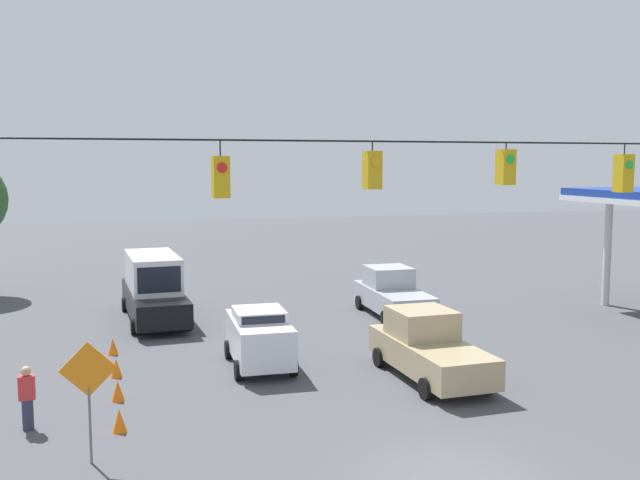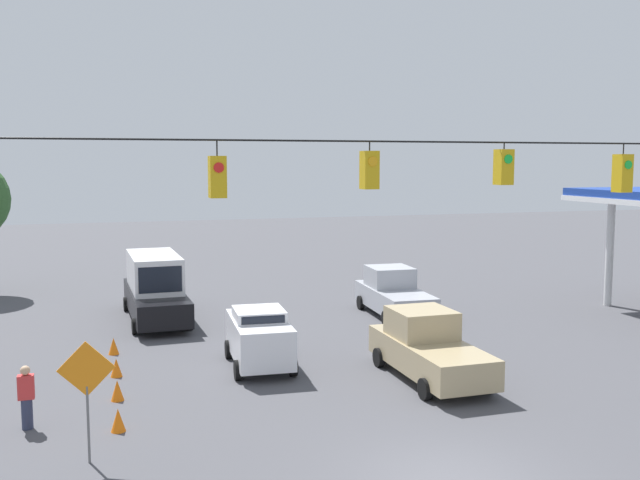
{
  "view_description": "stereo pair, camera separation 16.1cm",
  "coord_description": "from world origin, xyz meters",
  "views": [
    {
      "loc": [
        7.18,
        13.15,
        6.86
      ],
      "look_at": [
        0.06,
        -9.29,
        4.25
      ],
      "focal_mm": 40.0,
      "sensor_mm": 36.0,
      "label": 1
    },
    {
      "loc": [
        7.02,
        13.2,
        6.86
      ],
      "look_at": [
        0.06,
        -9.29,
        4.25
      ],
      "focal_mm": 40.0,
      "sensor_mm": 36.0,
      "label": 2
    }
  ],
  "objects": [
    {
      "name": "box_truck_black_withflow_far",
      "position": [
        4.86,
        -18.06,
        1.4
      ],
      "size": [
        2.58,
        7.28,
        2.84
      ],
      "color": "black",
      "rests_on": "ground_plane"
    },
    {
      "name": "traffic_cone_fourth",
      "position": [
        6.73,
        -12.68,
        0.3
      ],
      "size": [
        0.38,
        0.38,
        0.6
      ],
      "primitive_type": "cone",
      "color": "orange",
      "rests_on": "ground_plane"
    },
    {
      "name": "pickup_truck_tan_crossing_near",
      "position": [
        -2.77,
        -6.86,
        0.98
      ],
      "size": [
        2.28,
        5.39,
        2.12
      ],
      "color": "tan",
      "rests_on": "ground_plane"
    },
    {
      "name": "ground_plane",
      "position": [
        0.0,
        0.0,
        0.0
      ],
      "size": [
        140.0,
        140.0,
        0.0
      ],
      "primitive_type": "plane",
      "color": "#47474C"
    },
    {
      "name": "work_zone_sign",
      "position": [
        7.44,
        -3.28,
        1.99
      ],
      "size": [
        1.27,
        0.06,
        2.84
      ],
      "color": "slate",
      "rests_on": "ground_plane"
    },
    {
      "name": "sedan_white_withflow_mid",
      "position": [
        2.08,
        -9.64,
        1.03
      ],
      "size": [
        2.17,
        4.06,
        1.97
      ],
      "color": "silver",
      "rests_on": "ground_plane"
    },
    {
      "name": "pickup_truck_silver_oncoming_far",
      "position": [
        -5.36,
        -15.73,
        0.98
      ],
      "size": [
        2.46,
        5.5,
        2.12
      ],
      "color": "#A8AAB2",
      "rests_on": "ground_plane"
    },
    {
      "name": "traffic_cone_nearest",
      "position": [
        6.76,
        -5.05,
        0.3
      ],
      "size": [
        0.38,
        0.38,
        0.6
      ],
      "primitive_type": "cone",
      "color": "orange",
      "rests_on": "ground_plane"
    },
    {
      "name": "traffic_cone_third",
      "position": [
        6.7,
        -9.89,
        0.3
      ],
      "size": [
        0.38,
        0.38,
        0.6
      ],
      "primitive_type": "cone",
      "color": "orange",
      "rests_on": "ground_plane"
    },
    {
      "name": "overhead_signal_span",
      "position": [
        -0.04,
        -0.82,
        5.1
      ],
      "size": [
        21.07,
        0.38,
        8.17
      ],
      "color": "slate",
      "rests_on": "ground_plane"
    },
    {
      "name": "traffic_cone_second",
      "position": [
        6.72,
        -7.51,
        0.3
      ],
      "size": [
        0.38,
        0.38,
        0.6
      ],
      "primitive_type": "cone",
      "color": "orange",
      "rests_on": "ground_plane"
    },
    {
      "name": "pedestrian",
      "position": [
        8.99,
        -5.94,
        0.83
      ],
      "size": [
        0.4,
        0.28,
        1.67
      ],
      "color": "#2D334C",
      "rests_on": "ground_plane"
    }
  ]
}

